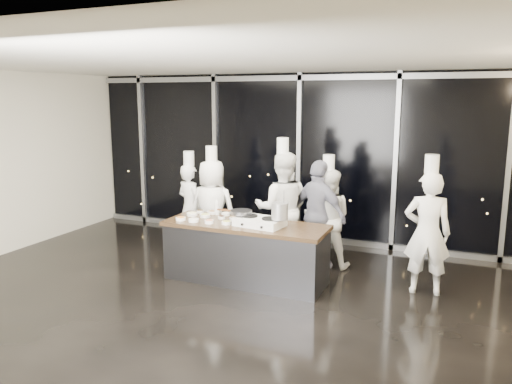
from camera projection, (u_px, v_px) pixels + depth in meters
The scene contains 15 objects.
ground at pixel (219, 303), 6.77m from camera, with size 9.00×9.00×0.00m, color black.
room_shell at pixel (228, 138), 6.28m from camera, with size 9.02×7.02×3.21m.
window_wall at pixel (299, 158), 9.57m from camera, with size 8.90×0.11×3.20m.
demo_counter at pixel (246, 252), 7.50m from camera, with size 2.46×0.86×0.90m.
stove at pixel (260, 222), 7.25m from camera, with size 0.74×0.52×0.14m.
frying_pan at pixel (241, 212), 7.41m from camera, with size 0.58×0.36×0.05m.
stock_pot at pixel (280, 211), 7.06m from camera, with size 0.24×0.24×0.24m, color #A5A5A7.
prep_bowls at pixel (215, 218), 7.65m from camera, with size 1.37×0.73×0.05m.
squeeze_bottle at pixel (217, 207), 7.95m from camera, with size 0.07×0.07×0.26m.
chef_far_left at pixel (190, 206), 8.97m from camera, with size 0.67×0.56×1.81m.
chef_left at pixel (212, 209), 8.52m from camera, with size 0.89×0.63×1.94m.
chef_center at pixel (282, 208), 8.19m from camera, with size 1.09×0.96×2.11m.
guest at pixel (319, 215), 7.98m from camera, with size 1.13×0.82×1.77m.
chef_right at pixel (327, 218), 8.09m from camera, with size 0.88×0.74×1.85m.
chef_side at pixel (427, 232), 6.96m from camera, with size 0.70×0.51×1.98m.
Camera 1 is at (2.96, -5.66, 2.75)m, focal length 35.00 mm.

